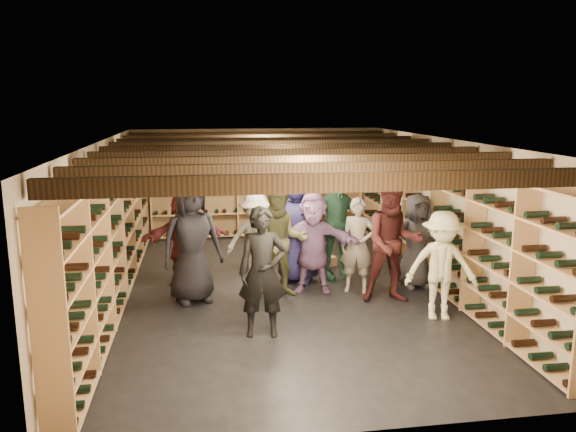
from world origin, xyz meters
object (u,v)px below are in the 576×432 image
(person_1, at_px, (263,272))
(person_9, at_px, (256,238))
(person_3, at_px, (441,266))
(person_5, at_px, (185,238))
(crate_loose, at_px, (321,261))
(person_10, at_px, (336,226))
(person_11, at_px, (313,242))
(person_2, at_px, (281,242))
(person_12, at_px, (417,241))
(person_0, at_px, (192,242))
(crate_stack_right, at_px, (303,253))
(person_6, at_px, (297,227))
(person_8, at_px, (393,242))
(crate_stack_left, at_px, (260,245))
(person_7, at_px, (358,245))

(person_1, height_order, person_9, person_1)
(person_3, bearing_deg, person_5, 161.14)
(crate_loose, relative_size, person_5, 0.32)
(person_5, xyz_separation_m, person_10, (2.54, -0.11, 0.14))
(person_9, height_order, person_11, person_11)
(person_2, bearing_deg, person_12, 4.88)
(person_2, bearing_deg, person_0, -176.21)
(crate_stack_right, distance_m, person_6, 1.12)
(person_8, bearing_deg, person_2, 169.73)
(crate_stack_left, xyz_separation_m, person_10, (1.18, -1.14, 0.58))
(person_5, relative_size, person_7, 1.02)
(crate_stack_left, bearing_deg, person_2, -86.16)
(person_7, bearing_deg, crate_loose, 121.65)
(person_10, bearing_deg, person_1, -132.10)
(crate_stack_left, bearing_deg, person_0, -122.37)
(person_0, relative_size, person_1, 1.10)
(person_8, bearing_deg, person_6, 144.29)
(person_3, bearing_deg, person_8, 131.68)
(crate_stack_left, relative_size, person_11, 0.42)
(person_2, height_order, person_5, person_2)
(crate_stack_left, height_order, person_8, person_8)
(crate_stack_left, distance_m, person_10, 1.73)
(person_2, height_order, person_9, person_2)
(person_2, relative_size, person_12, 1.13)
(person_7, relative_size, person_10, 0.83)
(crate_stack_right, height_order, person_12, person_12)
(person_5, distance_m, person_12, 3.81)
(person_5, bearing_deg, person_7, -26.98)
(person_2, height_order, person_8, person_8)
(person_11, bearing_deg, person_12, 13.22)
(person_3, xyz_separation_m, person_12, (0.18, 1.38, 0.01))
(person_3, bearing_deg, person_7, 135.07)
(person_10, height_order, person_11, person_10)
(person_6, height_order, person_9, person_6)
(crate_loose, relative_size, person_7, 0.33)
(person_2, relative_size, person_10, 0.95)
(person_1, xyz_separation_m, person_5, (-1.05, 2.33, -0.08))
(person_9, distance_m, person_10, 1.38)
(person_6, relative_size, person_8, 1.02)
(person_1, bearing_deg, crate_loose, 69.94)
(person_1, bearing_deg, person_11, 63.95)
(person_5, xyz_separation_m, person_7, (2.72, -0.85, -0.01))
(crate_stack_right, bearing_deg, person_3, -62.58)
(crate_loose, distance_m, person_11, 1.61)
(person_12, bearing_deg, person_9, 155.39)
(person_2, distance_m, person_11, 0.55)
(crate_loose, xyz_separation_m, person_11, (-0.44, -1.37, 0.72))
(person_5, bearing_deg, person_1, -75.39)
(crate_stack_left, relative_size, person_3, 0.44)
(person_1, distance_m, person_2, 1.53)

